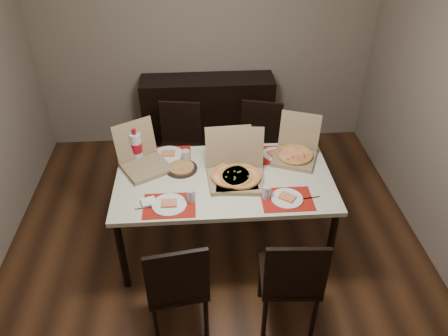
{
  "coord_description": "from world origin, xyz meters",
  "views": [
    {
      "loc": [
        -0.12,
        -2.75,
        2.94
      ],
      "look_at": [
        0.08,
        0.14,
        0.85
      ],
      "focal_mm": 35.0,
      "sensor_mm": 36.0,
      "label": 1
    }
  ],
  "objects_px": {
    "chair_near_left": "(177,283)",
    "soda_bottle": "(136,147)",
    "sideboard": "(208,114)",
    "chair_near_right": "(291,278)",
    "pizza_box_center": "(231,172)",
    "dip_bowl": "(238,162)",
    "chair_far_left": "(180,144)",
    "dining_table": "(224,184)",
    "chair_far_right": "(259,144)"
  },
  "relations": [
    {
      "from": "sideboard",
      "to": "chair_far_left",
      "type": "distance_m",
      "value": 0.78
    },
    {
      "from": "dining_table",
      "to": "dip_bowl",
      "type": "xyz_separation_m",
      "value": [
        0.13,
        0.21,
        0.08
      ]
    },
    {
      "from": "chair_near_left",
      "to": "chair_far_left",
      "type": "xyz_separation_m",
      "value": [
        -0.0,
        1.8,
        0.0
      ]
    },
    {
      "from": "chair_near_left",
      "to": "soda_bottle",
      "type": "xyz_separation_m",
      "value": [
        -0.35,
        1.21,
        0.37
      ]
    },
    {
      "from": "chair_far_left",
      "to": "chair_near_left",
      "type": "bearing_deg",
      "value": -89.84
    },
    {
      "from": "sideboard",
      "to": "dining_table",
      "type": "height_order",
      "value": "sideboard"
    },
    {
      "from": "sideboard",
      "to": "chair_near_right",
      "type": "xyz_separation_m",
      "value": [
        0.49,
        -2.53,
        0.06
      ]
    },
    {
      "from": "chair_near_right",
      "to": "dip_bowl",
      "type": "xyz_separation_m",
      "value": [
        -0.28,
        1.1,
        0.25
      ]
    },
    {
      "from": "sideboard",
      "to": "chair_near_left",
      "type": "bearing_deg",
      "value": -97.05
    },
    {
      "from": "chair_near_left",
      "to": "dip_bowl",
      "type": "relative_size",
      "value": 8.91
    },
    {
      "from": "chair_far_right",
      "to": "chair_near_right",
      "type": "bearing_deg",
      "value": -90.32
    },
    {
      "from": "soda_bottle",
      "to": "chair_far_right",
      "type": "bearing_deg",
      "value": 24.95
    },
    {
      "from": "sideboard",
      "to": "pizza_box_center",
      "type": "xyz_separation_m",
      "value": [
        0.13,
        -1.65,
        0.36
      ]
    },
    {
      "from": "pizza_box_center",
      "to": "dip_bowl",
      "type": "distance_m",
      "value": 0.23
    },
    {
      "from": "dip_bowl",
      "to": "soda_bottle",
      "type": "bearing_deg",
      "value": 171.95
    },
    {
      "from": "sideboard",
      "to": "dip_bowl",
      "type": "bearing_deg",
      "value": -81.62
    },
    {
      "from": "dining_table",
      "to": "dip_bowl",
      "type": "bearing_deg",
      "value": 56.95
    },
    {
      "from": "chair_near_right",
      "to": "soda_bottle",
      "type": "xyz_separation_m",
      "value": [
        -1.15,
        1.22,
        0.37
      ]
    },
    {
      "from": "chair_far_left",
      "to": "pizza_box_center",
      "type": "relative_size",
      "value": 2.07
    },
    {
      "from": "chair_near_right",
      "to": "chair_far_left",
      "type": "relative_size",
      "value": 1.0
    },
    {
      "from": "chair_far_left",
      "to": "chair_far_right",
      "type": "xyz_separation_m",
      "value": [
        0.82,
        -0.05,
        0.0
      ]
    },
    {
      "from": "chair_far_left",
      "to": "pizza_box_center",
      "type": "height_order",
      "value": "pizza_box_center"
    },
    {
      "from": "sideboard",
      "to": "soda_bottle",
      "type": "xyz_separation_m",
      "value": [
        -0.66,
        -1.31,
        0.43
      ]
    },
    {
      "from": "dining_table",
      "to": "pizza_box_center",
      "type": "height_order",
      "value": "pizza_box_center"
    },
    {
      "from": "chair_near_right",
      "to": "pizza_box_center",
      "type": "distance_m",
      "value": 1.0
    },
    {
      "from": "chair_near_right",
      "to": "pizza_box_center",
      "type": "xyz_separation_m",
      "value": [
        -0.36,
        0.88,
        0.3
      ]
    },
    {
      "from": "chair_near_left",
      "to": "chair_far_right",
      "type": "distance_m",
      "value": 1.93
    },
    {
      "from": "sideboard",
      "to": "pizza_box_center",
      "type": "distance_m",
      "value": 1.69
    },
    {
      "from": "dining_table",
      "to": "chair_far_right",
      "type": "height_order",
      "value": "chair_far_right"
    },
    {
      "from": "sideboard",
      "to": "chair_near_left",
      "type": "distance_m",
      "value": 2.54
    },
    {
      "from": "chair_near_right",
      "to": "chair_far_left",
      "type": "bearing_deg",
      "value": 113.97
    },
    {
      "from": "sideboard",
      "to": "chair_near_left",
      "type": "height_order",
      "value": "chair_near_left"
    },
    {
      "from": "dip_bowl",
      "to": "chair_near_right",
      "type": "bearing_deg",
      "value": -75.71
    },
    {
      "from": "sideboard",
      "to": "chair_near_right",
      "type": "distance_m",
      "value": 2.58
    },
    {
      "from": "sideboard",
      "to": "chair_far_right",
      "type": "height_order",
      "value": "chair_far_right"
    },
    {
      "from": "pizza_box_center",
      "to": "dining_table",
      "type": "bearing_deg",
      "value": 173.48
    },
    {
      "from": "sideboard",
      "to": "chair_far_left",
      "type": "xyz_separation_m",
      "value": [
        -0.32,
        -0.71,
        0.06
      ]
    },
    {
      "from": "sideboard",
      "to": "chair_near_left",
      "type": "xyz_separation_m",
      "value": [
        -0.31,
        -2.52,
        0.06
      ]
    },
    {
      "from": "chair_far_left",
      "to": "chair_far_right",
      "type": "relative_size",
      "value": 1.0
    },
    {
      "from": "pizza_box_center",
      "to": "dip_bowl",
      "type": "relative_size",
      "value": 4.3
    },
    {
      "from": "dining_table",
      "to": "soda_bottle",
      "type": "xyz_separation_m",
      "value": [
        -0.74,
        0.33,
        0.19
      ]
    },
    {
      "from": "chair_near_left",
      "to": "chair_far_left",
      "type": "relative_size",
      "value": 1.0
    },
    {
      "from": "dip_bowl",
      "to": "soda_bottle",
      "type": "distance_m",
      "value": 0.89
    },
    {
      "from": "sideboard",
      "to": "dining_table",
      "type": "xyz_separation_m",
      "value": [
        0.08,
        -1.64,
        0.23
      ]
    },
    {
      "from": "chair_near_left",
      "to": "dip_bowl",
      "type": "distance_m",
      "value": 1.23
    },
    {
      "from": "chair_near_right",
      "to": "chair_far_left",
      "type": "distance_m",
      "value": 1.98
    },
    {
      "from": "sideboard",
      "to": "soda_bottle",
      "type": "distance_m",
      "value": 1.53
    },
    {
      "from": "sideboard",
      "to": "chair_near_right",
      "type": "height_order",
      "value": "chair_near_right"
    },
    {
      "from": "dip_bowl",
      "to": "pizza_box_center",
      "type": "bearing_deg",
      "value": -109.84
    },
    {
      "from": "chair_far_right",
      "to": "soda_bottle",
      "type": "xyz_separation_m",
      "value": [
        -1.16,
        -0.54,
        0.37
      ]
    }
  ]
}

